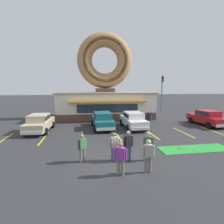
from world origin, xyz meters
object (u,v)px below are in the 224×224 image
Objects in this scene: car_champagne at (39,122)px; car_white at (133,119)px; golf_ball at (186,148)px; pedestrian_hooded_kid at (82,147)px; putting_flag_pin at (223,141)px; car_red at (207,117)px; pedestrian_crossing_woman at (148,155)px; pedestrian_clipboard_woman at (121,157)px; car_teal at (103,120)px; pedestrian_leather_jacket_man at (128,144)px; traffic_light_pole at (162,89)px; trash_bin at (149,116)px; pedestrian_blue_sweater_man at (148,145)px; pedestrian_beanie_man at (114,145)px.

car_champagne is 8.85m from car_white.
golf_ball is 6.89m from pedestrian_hooded_kid.
putting_flag_pin is 7.27m from car_red.
pedestrian_clipboard_woman is at bearing -177.07° from pedestrian_crossing_woman.
car_teal is at bearing 138.72° from putting_flag_pin.
putting_flag_pin is 0.12× the size of car_champagne.
pedestrian_leather_jacket_man is 20.67m from traffic_light_pole.
trash_bin is at bearing 17.15° from car_champagne.
traffic_light_pole is at bearing 56.00° from trash_bin.
pedestrian_clipboard_woman is (-1.85, -1.41, -0.03)m from pedestrian_blue_sweater_man.
car_white is 1.00× the size of car_teal.
pedestrian_blue_sweater_man reaches higher than pedestrian_hooded_kid.
pedestrian_beanie_man is at bearing 170.64° from pedestrian_blue_sweater_man.
golf_ball is 5.20m from pedestrian_beanie_man.
pedestrian_crossing_woman reaches higher than car_red.
car_champagne reaches higher than trash_bin.
pedestrian_hooded_kid is 1.59× the size of trash_bin.
pedestrian_crossing_woman is (1.38, -1.65, 0.04)m from pedestrian_beanie_man.
golf_ball is at bearing -73.09° from car_white.
car_white reaches higher than trash_bin.
car_teal is 6.84m from trash_bin.
pedestrian_hooded_kid is at bearing -150.59° from car_red.
putting_flag_pin is 0.34× the size of pedestrian_blue_sweater_man.
car_white reaches higher than pedestrian_clipboard_woman.
car_red is 1.01× the size of car_champagne.
car_white is at bearing 71.08° from pedestrian_clipboard_woman.
car_white is at bearing 80.74° from pedestrian_blue_sweater_man.
pedestrian_beanie_man is (-5.02, -1.09, 0.81)m from golf_ball.
pedestrian_hooded_kid is 2.50m from pedestrian_clipboard_woman.
car_red and car_white have the same top height.
traffic_light_pole is (3.05, 16.67, 3.27)m from putting_flag_pin.
pedestrian_clipboard_woman is (-7.65, -2.73, 0.43)m from putting_flag_pin.
pedestrian_clipboard_woman is at bearing -115.96° from pedestrian_leather_jacket_man.
car_teal reaches higher than golf_ball.
golf_ball is 0.03× the size of pedestrian_crossing_woman.
pedestrian_hooded_kid is at bearing -126.05° from trash_bin.
pedestrian_leather_jacket_man is at bearing -15.48° from pedestrian_beanie_man.
pedestrian_blue_sweater_man is (7.60, -7.52, 0.03)m from car_champagne.
pedestrian_blue_sweater_man reaches higher than putting_flag_pin.
pedestrian_clipboard_woman is (-11.18, -9.07, -0.00)m from car_red.
car_red is at bearing -87.36° from traffic_light_pole.
car_teal is 7.90m from pedestrian_leather_jacket_man.
car_champagne is 0.80× the size of traffic_light_pole.
golf_ball is at bearing -29.68° from car_champagne.
traffic_light_pole is (10.63, 10.02, 2.84)m from car_teal.
pedestrian_crossing_woman is at bearing -115.82° from traffic_light_pole.
pedestrian_leather_jacket_man reaches higher than pedestrian_crossing_woman.
golf_ball is 0.03× the size of pedestrian_beanie_man.
putting_flag_pin is at bearing 5.85° from pedestrian_hooded_kid.
traffic_light_pole reaches higher than pedestrian_blue_sweater_man.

